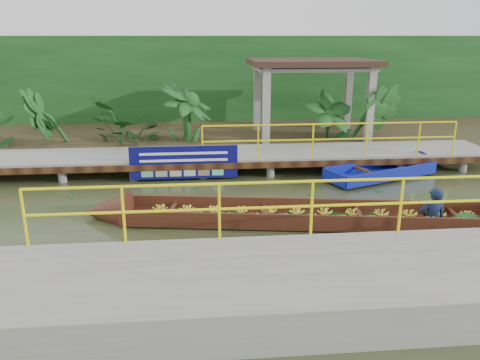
{
  "coord_description": "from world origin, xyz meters",
  "views": [
    {
      "loc": [
        -1.14,
        -10.47,
        4.02
      ],
      "look_at": [
        -0.12,
        0.5,
        0.6
      ],
      "focal_mm": 35.0,
      "sensor_mm": 36.0,
      "label": 1
    }
  ],
  "objects": [
    {
      "name": "land_strip",
      "position": [
        0.0,
        7.5,
        0.23
      ],
      "size": [
        30.0,
        8.0,
        0.45
      ],
      "primitive_type": "cube",
      "color": "#352D1A",
      "rests_on": "ground"
    },
    {
      "name": "far_dock",
      "position": [
        0.02,
        3.43,
        0.48
      ],
      "size": [
        16.0,
        2.06,
        1.66
      ],
      "color": "gray",
      "rests_on": "ground"
    },
    {
      "name": "tropical_plants",
      "position": [
        -1.75,
        5.3,
        1.43
      ],
      "size": [
        14.57,
        1.57,
        1.96
      ],
      "color": "#154118",
      "rests_on": "ground"
    },
    {
      "name": "ground",
      "position": [
        0.0,
        0.0,
        0.0
      ],
      "size": [
        80.0,
        80.0,
        0.0
      ],
      "primitive_type": "plane",
      "color": "#2F371B",
      "rests_on": "ground"
    },
    {
      "name": "near_dock",
      "position": [
        1.0,
        -4.2,
        0.3
      ],
      "size": [
        18.0,
        2.4,
        1.73
      ],
      "color": "gray",
      "rests_on": "ground"
    },
    {
      "name": "moored_blue_boat",
      "position": [
        5.06,
        2.56,
        0.17
      ],
      "size": [
        4.05,
        2.39,
        0.94
      ],
      "rotation": [
        0.0,
        0.0,
        0.38
      ],
      "color": "#0D1795",
      "rests_on": "ground"
    },
    {
      "name": "vendor_boat",
      "position": [
        1.62,
        -0.99,
        0.2
      ],
      "size": [
        10.46,
        2.58,
        2.02
      ],
      "rotation": [
        0.0,
        0.0,
        -0.15
      ],
      "color": "#3A160F",
      "rests_on": "ground"
    },
    {
      "name": "foliage_backdrop",
      "position": [
        0.0,
        10.0,
        2.0
      ],
      "size": [
        30.0,
        0.8,
        4.0
      ],
      "primitive_type": "cube",
      "color": "#154118",
      "rests_on": "ground"
    },
    {
      "name": "blue_banner",
      "position": [
        -1.53,
        2.48,
        0.56
      ],
      "size": [
        3.06,
        0.04,
        0.96
      ],
      "color": "#0C0B5B",
      "rests_on": "ground"
    },
    {
      "name": "pavilion",
      "position": [
        3.0,
        6.3,
        2.82
      ],
      "size": [
        4.4,
        3.0,
        3.0
      ],
      "color": "gray",
      "rests_on": "ground"
    }
  ]
}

